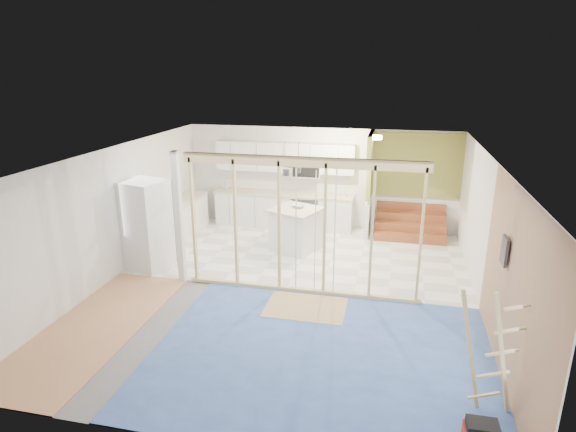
# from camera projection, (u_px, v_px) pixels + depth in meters

# --- Properties ---
(room) EXTENTS (7.01, 8.01, 2.61)m
(room) POSITION_uv_depth(u_px,v_px,m) (286.00, 226.00, 8.77)
(room) COLOR slate
(room) RESTS_ON ground
(floor_overlays) EXTENTS (7.00, 8.00, 0.03)m
(floor_overlays) POSITION_uv_depth(u_px,v_px,m) (290.00, 289.00, 9.20)
(floor_overlays) COLOR white
(floor_overlays) RESTS_ON room
(stud_frame) EXTENTS (4.66, 0.14, 2.60)m
(stud_frame) POSITION_uv_depth(u_px,v_px,m) (274.00, 211.00, 8.73)
(stud_frame) COLOR tan
(stud_frame) RESTS_ON room
(base_cabinets) EXTENTS (4.45, 2.24, 0.93)m
(base_cabinets) POSITION_uv_depth(u_px,v_px,m) (254.00, 212.00, 12.48)
(base_cabinets) COLOR white
(base_cabinets) RESTS_ON room
(upper_cabinets) EXTENTS (3.60, 0.41, 0.85)m
(upper_cabinets) POSITION_uv_depth(u_px,v_px,m) (287.00, 158.00, 12.34)
(upper_cabinets) COLOR white
(upper_cabinets) RESTS_ON room
(green_partition) EXTENTS (2.25, 1.51, 2.60)m
(green_partition) POSITION_uv_depth(u_px,v_px,m) (399.00, 199.00, 11.86)
(green_partition) COLOR olive
(green_partition) RESTS_ON room
(pot_rack) EXTENTS (0.52, 0.52, 0.72)m
(pot_rack) POSITION_uv_depth(u_px,v_px,m) (291.00, 167.00, 10.39)
(pot_rack) COLOR black
(pot_rack) RESTS_ON room
(sheathing_panel) EXTENTS (0.02, 4.00, 2.60)m
(sheathing_panel) POSITION_uv_depth(u_px,v_px,m) (514.00, 293.00, 6.18)
(sheathing_panel) COLOR tan
(sheathing_panel) RESTS_ON room
(electrical_panel) EXTENTS (0.04, 0.30, 0.40)m
(electrical_panel) POSITION_uv_depth(u_px,v_px,m) (504.00, 251.00, 6.65)
(electrical_panel) COLOR #3B3B40
(electrical_panel) RESTS_ON room
(ceiling_light) EXTENTS (0.32, 0.32, 0.08)m
(ceiling_light) POSITION_uv_depth(u_px,v_px,m) (375.00, 137.00, 10.90)
(ceiling_light) COLOR #FFEABF
(ceiling_light) RESTS_ON room
(fridge) EXTENTS (0.99, 0.96, 1.88)m
(fridge) POSITION_uv_depth(u_px,v_px,m) (146.00, 225.00, 9.93)
(fridge) COLOR silver
(fridge) RESTS_ON room
(island) EXTENTS (1.32, 1.32, 1.00)m
(island) POSITION_uv_depth(u_px,v_px,m) (296.00, 230.00, 11.04)
(island) COLOR white
(island) RESTS_ON room
(bowl) EXTENTS (0.35, 0.35, 0.07)m
(bowl) POSITION_uv_depth(u_px,v_px,m) (299.00, 206.00, 11.00)
(bowl) COLOR silver
(bowl) RESTS_ON island
(soap_bottle_a) EXTENTS (0.14, 0.14, 0.30)m
(soap_bottle_a) POSITION_uv_depth(u_px,v_px,m) (226.00, 183.00, 12.87)
(soap_bottle_a) COLOR #A8AABB
(soap_bottle_a) RESTS_ON base_cabinets
(soap_bottle_b) EXTENTS (0.10, 0.10, 0.19)m
(soap_bottle_b) POSITION_uv_depth(u_px,v_px,m) (345.00, 194.00, 12.06)
(soap_bottle_b) COLOR silver
(soap_bottle_b) RESTS_ON base_cabinets
(ladder) EXTENTS (0.87, 0.11, 1.62)m
(ladder) POSITION_uv_depth(u_px,v_px,m) (490.00, 352.00, 5.73)
(ladder) COLOR tan
(ladder) RESTS_ON room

